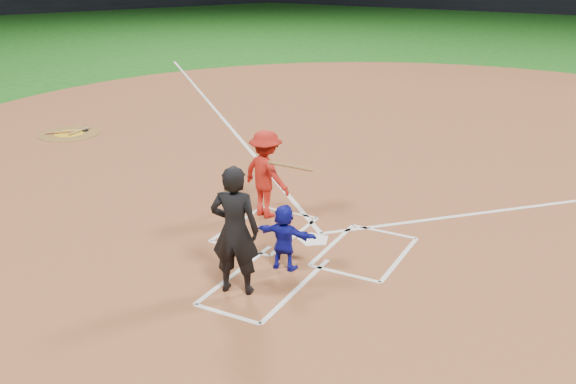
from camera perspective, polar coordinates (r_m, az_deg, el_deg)
The scene contains 12 objects.
ground at distance 11.38m, azimuth 2.29°, elevation -4.34°, with size 120.00×120.00×0.00m, color #165515.
home_plate_dirt at distance 16.64m, azimuth 11.36°, elevation 3.51°, with size 28.00×28.00×0.01m, color brown.
home_plate at distance 11.37m, azimuth 2.29°, elevation -4.25°, with size 0.60×0.60×0.02m, color white.
on_deck_circle at distance 18.97m, azimuth -18.87°, elevation 4.94°, with size 1.70×1.70×0.01m, color brown.
on_deck_logo at distance 18.96m, azimuth -18.87°, elevation 4.96°, with size 0.80×0.80×0.00m, color gold.
on_deck_bat_a at distance 19.02m, azimuth -18.03°, elevation 5.19°, with size 0.06×0.06×0.84m, color olive.
on_deck_bat_b at distance 19.03m, azimuth -19.51°, elevation 5.03°, with size 0.06×0.06×0.84m, color brown.
bat_weight_donut at distance 19.08m, azimuth -17.60°, elevation 5.27°, with size 0.19×0.19×0.05m, color black.
catcher at distance 10.17m, azimuth -0.34°, elevation -4.04°, with size 1.01×0.32×1.09m, color #1316A0.
umpire at distance 9.35m, azimuth -4.74°, elevation -3.43°, with size 0.72×0.47×1.98m, color black.
chalk_markings at distance 15.99m, azimuth 10.60°, elevation 2.88°, with size 28.35×17.32×0.01m.
batter_at_plate at distance 12.10m, azimuth -1.96°, elevation 1.61°, with size 1.54×0.91×1.69m.
Camera 1 is at (4.44, -9.30, 4.81)m, focal length 40.00 mm.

